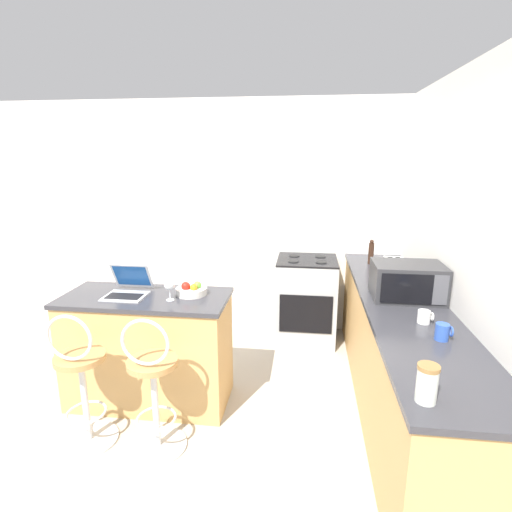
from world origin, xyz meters
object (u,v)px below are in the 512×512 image
(microwave, at_px, (407,281))
(wine_glass_tall, at_px, (170,285))
(stove_range, at_px, (306,300))
(bar_stool_near, at_px, (81,383))
(bar_stool_far, at_px, (153,389))
(pepper_mill, at_px, (371,252))
(laptop, at_px, (128,287))
(storage_jar, at_px, (427,383))
(mug_white, at_px, (424,317))
(fruit_bowl, at_px, (191,290))
(toaster, at_px, (395,270))
(mug_blue, at_px, (443,332))

(microwave, relative_size, wine_glass_tall, 3.17)
(stove_range, distance_m, wine_glass_tall, 1.82)
(bar_stool_near, height_order, bar_stool_far, same)
(bar_stool_far, distance_m, pepper_mill, 2.48)
(laptop, distance_m, storage_jar, 2.28)
(mug_white, xyz_separation_m, storage_jar, (-0.24, -0.90, 0.05))
(bar_stool_far, relative_size, mug_white, 10.28)
(fruit_bowl, bearing_deg, microwave, 4.25)
(storage_jar, bearing_deg, wine_glass_tall, 144.97)
(wine_glass_tall, distance_m, storage_jar, 1.92)
(toaster, relative_size, stove_range, 0.29)
(stove_range, relative_size, pepper_mill, 3.67)
(wine_glass_tall, bearing_deg, bar_stool_far, -87.06)
(mug_blue, bearing_deg, laptop, 166.44)
(microwave, height_order, fruit_bowl, microwave)
(stove_range, bearing_deg, mug_white, -64.00)
(mug_white, relative_size, storage_jar, 0.55)
(storage_jar, relative_size, pepper_mill, 0.71)
(microwave, distance_m, storage_jar, 1.39)
(stove_range, distance_m, mug_white, 1.83)
(bar_stool_far, distance_m, microwave, 2.01)
(laptop, bearing_deg, stove_range, 42.34)
(bar_stool_near, xyz_separation_m, mug_white, (2.30, 0.29, 0.49))
(fruit_bowl, relative_size, pepper_mill, 0.97)
(pepper_mill, bearing_deg, fruit_bowl, -143.96)
(bar_stool_near, relative_size, bar_stool_far, 1.00)
(mug_blue, height_order, pepper_mill, pepper_mill)
(microwave, xyz_separation_m, mug_blue, (0.05, -0.71, -0.09))
(stove_range, height_order, fruit_bowl, fruit_bowl)
(mug_white, bearing_deg, stove_range, 116.00)
(toaster, xyz_separation_m, wine_glass_tall, (-1.80, -0.73, 0.02))
(stove_range, relative_size, mug_blue, 9.13)
(pepper_mill, bearing_deg, stove_range, 170.58)
(bar_stool_near, xyz_separation_m, microwave, (2.29, 0.76, 0.59))
(mug_blue, bearing_deg, bar_stool_near, -178.80)
(bar_stool_near, distance_m, storage_jar, 2.21)
(bar_stool_far, xyz_separation_m, pepper_mill, (1.65, 1.77, 0.57))
(fruit_bowl, xyz_separation_m, pepper_mill, (1.55, 1.13, 0.08))
(microwave, xyz_separation_m, wine_glass_tall, (-1.80, -0.27, -0.02))
(pepper_mill, bearing_deg, mug_white, -84.91)
(microwave, bearing_deg, mug_white, -88.75)
(stove_range, relative_size, mug_white, 9.46)
(bar_stool_far, height_order, mug_blue, mug_blue)
(microwave, distance_m, stove_range, 1.47)
(toaster, height_order, mug_blue, toaster)
(bar_stool_far, distance_m, toaster, 2.22)
(bar_stool_far, xyz_separation_m, storage_jar, (1.54, -0.61, 0.54))
(bar_stool_near, xyz_separation_m, fruit_bowl, (0.61, 0.64, 0.48))
(toaster, relative_size, storage_jar, 1.49)
(wine_glass_tall, height_order, storage_jar, storage_jar)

